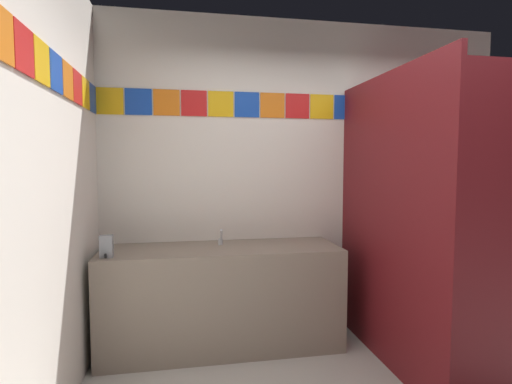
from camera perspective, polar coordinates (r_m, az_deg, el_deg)
wall_back at (r=3.67m, az=7.45°, el=2.40°), size 3.66×0.09×2.77m
wall_side at (r=2.01m, az=-32.19°, el=0.42°), size 0.09×3.18×2.77m
vanity_counter at (r=3.34m, az=-4.92°, el=-14.78°), size 1.90×0.61×0.82m
faucet_center at (r=3.31m, az=-5.12°, el=-6.76°), size 0.04×0.10×0.14m
soap_dispenser at (r=3.07m, az=-20.79°, el=-7.36°), size 0.09×0.09×0.16m
stall_divider at (r=2.94m, az=23.47°, el=-4.37°), size 0.92×1.55×2.16m
toilet at (r=3.76m, az=22.15°, el=-14.67°), size 0.39×0.49×0.74m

